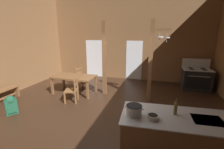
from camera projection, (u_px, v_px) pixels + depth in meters
The scene contains 16 objects.
ground_plane at pixel (99, 116), 4.69m from camera, with size 8.99×9.03×0.10m, color #382316.
wall_back at pixel (127, 36), 7.97m from camera, with size 8.99×0.14×4.52m, color brown.
glazed_door_back_left at pixel (95, 59), 8.72m from camera, with size 1.00×0.01×2.05m, color white.
glazed_panel_back_right at pixel (134, 60), 8.11m from camera, with size 0.84×0.01×2.05m, color white.
kitchen_island at pixel (177, 138), 2.97m from camera, with size 2.22×1.11×0.90m.
stove_range at pixel (196, 79), 6.71m from camera, with size 1.15×0.84×1.32m.
support_post_with_pot_rack at pixel (152, 60), 5.26m from camera, with size 0.65×0.24×2.87m.
support_post_center at pixel (104, 59), 5.99m from camera, with size 0.14×0.14×2.87m.
dining_table at pixel (74, 78), 6.24m from camera, with size 1.72×0.93×0.74m.
ladderback_chair_near_window at pixel (73, 90), 5.48m from camera, with size 0.55×0.55×0.95m.
ladderback_chair_by_post at pixel (81, 77), 7.06m from camera, with size 0.52×0.52×0.95m.
bench_along_left_wall at pixel (0, 95), 5.45m from camera, with size 0.37×1.37×0.44m.
backpack at pixel (11, 104), 4.67m from camera, with size 0.38×0.39×0.60m.
stockpot_on_counter at pixel (134, 110), 2.92m from camera, with size 0.37×0.30×0.19m.
mixing_bowl_on_counter at pixel (153, 117), 2.79m from camera, with size 0.21×0.21×0.08m.
bottle_tall_on_counter at pixel (176, 108), 2.91m from camera, with size 0.06×0.06×0.33m.
Camera 1 is at (1.56, -3.92, 2.40)m, focal length 24.55 mm.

